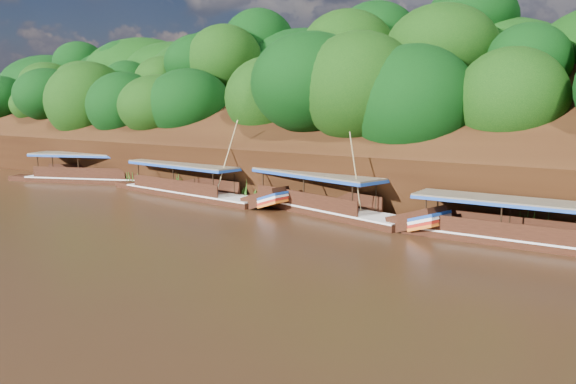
% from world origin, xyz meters
% --- Properties ---
extents(ground, '(160.00, 160.00, 0.00)m').
position_xyz_m(ground, '(0.00, 0.00, 0.00)').
color(ground, black).
rests_on(ground, ground).
extents(riverbank, '(120.00, 30.06, 19.40)m').
position_xyz_m(riverbank, '(-0.01, 22.73, 1.89)').
color(riverbank, black).
rests_on(riverbank, ground).
extents(boat_0, '(13.64, 2.55, 5.72)m').
position_xyz_m(boat_0, '(12.97, 7.36, 0.50)').
color(boat_0, black).
rests_on(boat_0, ground).
extents(boat_1, '(14.78, 5.38, 5.76)m').
position_xyz_m(boat_1, '(1.12, 8.28, 0.57)').
color(boat_1, black).
rests_on(boat_1, ground).
extents(boat_2, '(15.79, 3.49, 6.20)m').
position_xyz_m(boat_2, '(-10.18, 8.17, 0.56)').
color(boat_2, black).
rests_on(boat_2, ground).
extents(boat_3, '(13.97, 7.56, 3.04)m').
position_xyz_m(boat_3, '(-23.07, 9.24, 0.58)').
color(boat_3, black).
rests_on(boat_3, ground).
extents(reeds, '(51.46, 2.49, 2.05)m').
position_xyz_m(reeds, '(-3.33, 9.67, 0.90)').
color(reeds, '#2C6318').
rests_on(reeds, ground).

